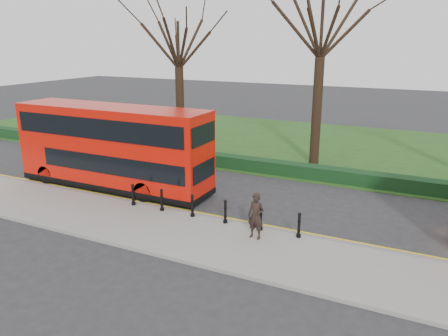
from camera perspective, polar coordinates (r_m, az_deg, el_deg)
The scene contains 12 objects.
ground at distance 20.59m, azimuth -0.99°, elevation -5.65°, with size 120.00×120.00×0.00m, color #28282B.
pavement at distance 18.16m, azimuth -5.32°, elevation -8.61°, with size 60.00×4.00×0.15m, color gray.
kerb at distance 19.74m, azimuth -2.31°, elevation -6.42°, with size 60.00×0.25×0.16m, color slate.
grass_verge at distance 34.04m, azimuth 10.50°, elevation 3.06°, with size 60.00×18.00×0.06m, color #214517.
hedge at distance 26.37m, azimuth 5.69°, elevation 0.18°, with size 60.00×0.90×0.80m, color black.
yellow_line_outer at distance 20.02m, azimuth -1.90°, elevation -6.31°, with size 60.00×0.10×0.01m, color yellow.
yellow_line_inner at distance 20.18m, azimuth -1.63°, elevation -6.11°, with size 60.00×0.10×0.01m, color yellow.
tree_left at distance 31.73m, azimuth -6.00°, elevation 16.36°, with size 6.83×6.83×10.67m.
tree_mid at distance 27.84m, azimuth 12.71°, elevation 18.42°, with size 7.83×7.83×12.23m.
bollard_row at distance 19.11m, azimuth -2.03°, elevation -5.36°, with size 8.27×0.15×1.00m.
bus_lead at distance 23.98m, azimuth -14.39°, elevation 2.60°, with size 11.08×2.55×4.41m.
pedestrian at distance 17.28m, azimuth 4.19°, elevation -6.25°, with size 0.68×0.45×1.87m, color black.
Camera 1 is at (8.65, -17.01, 7.73)m, focal length 35.00 mm.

